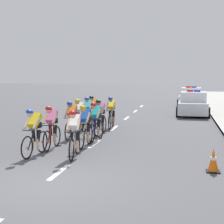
# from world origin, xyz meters

# --- Properties ---
(ground_plane) EXTENTS (160.00, 160.00, 0.00)m
(ground_plane) POSITION_xyz_m (0.00, 0.00, 0.00)
(ground_plane) COLOR #4C4C51
(kerb_edge) EXTENTS (0.16, 60.00, 0.13)m
(kerb_edge) POSITION_xyz_m (5.04, 14.00, 0.07)
(kerb_edge) COLOR #9E9E99
(kerb_edge) RESTS_ON ground
(lane_markings_centre) EXTENTS (0.14, 25.60, 0.01)m
(lane_markings_centre) POSITION_xyz_m (0.00, 9.08, 0.00)
(lane_markings_centre) COLOR white
(lane_markings_centre) RESTS_ON ground
(cyclist_lead) EXTENTS (0.45, 1.72, 1.56)m
(cyclist_lead) POSITION_xyz_m (-1.41, 2.77, 0.79)
(cyclist_lead) COLOR black
(cyclist_lead) RESTS_ON ground
(cyclist_second) EXTENTS (0.45, 1.72, 1.56)m
(cyclist_second) POSITION_xyz_m (-0.06, 2.70, 0.79)
(cyclist_second) COLOR black
(cyclist_second) RESTS_ON ground
(cyclist_third) EXTENTS (0.42, 1.72, 1.56)m
(cyclist_third) POSITION_xyz_m (-1.25, 3.90, 0.79)
(cyclist_third) COLOR black
(cyclist_third) RESTS_ON ground
(cyclist_fourth) EXTENTS (0.42, 1.72, 1.56)m
(cyclist_fourth) POSITION_xyz_m (-0.19, 4.47, 0.79)
(cyclist_fourth) COLOR black
(cyclist_fourth) RESTS_ON ground
(cyclist_fifth) EXTENTS (0.42, 1.72, 1.56)m
(cyclist_fifth) POSITION_xyz_m (-1.16, 6.00, 0.79)
(cyclist_fifth) COLOR black
(cyclist_fifth) RESTS_ON ground
(cyclist_sixth) EXTENTS (0.45, 1.72, 1.56)m
(cyclist_sixth) POSITION_xyz_m (-0.09, 5.70, 0.79)
(cyclist_sixth) COLOR black
(cyclist_sixth) RESTS_ON ground
(cyclist_seventh) EXTENTS (0.43, 1.72, 1.56)m
(cyclist_seventh) POSITION_xyz_m (-1.27, 7.44, 0.79)
(cyclist_seventh) COLOR black
(cyclist_seventh) RESTS_ON ground
(cyclist_eighth) EXTENTS (0.44, 1.72, 1.56)m
(cyclist_eighth) POSITION_xyz_m (-0.26, 7.18, 0.79)
(cyclist_eighth) COLOR black
(cyclist_eighth) RESTS_ON ground
(cyclist_ninth) EXTENTS (0.42, 1.72, 1.56)m
(cyclist_ninth) POSITION_xyz_m (-1.18, 8.66, 0.79)
(cyclist_ninth) COLOR black
(cyclist_ninth) RESTS_ON ground
(cyclist_tenth) EXTENTS (0.42, 1.72, 1.56)m
(cyclist_tenth) POSITION_xyz_m (-0.14, 9.10, 0.79)
(cyclist_tenth) COLOR black
(cyclist_tenth) RESTS_ON ground
(cyclist_eleventh) EXTENTS (0.43, 1.72, 1.56)m
(cyclist_eleventh) POSITION_xyz_m (-1.19, 9.67, 0.79)
(cyclist_eleventh) COLOR black
(cyclist_eleventh) RESTS_ON ground
(police_car_nearest) EXTENTS (2.11, 4.46, 1.59)m
(police_car_nearest) POSITION_xyz_m (3.91, 15.56, 0.68)
(police_car_nearest) COLOR silver
(police_car_nearest) RESTS_ON ground
(police_car_second) EXTENTS (2.20, 4.50, 1.59)m
(police_car_second) POSITION_xyz_m (3.90, 22.12, 0.68)
(police_car_second) COLOR white
(police_car_second) RESTS_ON ground
(traffic_cone_near) EXTENTS (0.36, 0.36, 0.64)m
(traffic_cone_near) POSITION_xyz_m (4.06, 1.87, 0.31)
(traffic_cone_near) COLOR black
(traffic_cone_near) RESTS_ON ground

